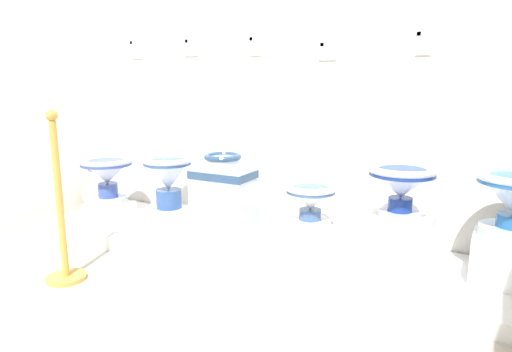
# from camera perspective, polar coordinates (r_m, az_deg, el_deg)

# --- Properties ---
(wall_back) EXTENTS (4.04, 0.06, 3.06)m
(wall_back) POSITION_cam_1_polar(r_m,az_deg,el_deg) (3.27, 4.86, 18.85)
(wall_back) COLOR silver
(wall_back) RESTS_ON ground_plane
(display_platform) EXTENTS (3.31, 0.80, 0.09)m
(display_platform) POSITION_cam_1_polar(r_m,az_deg,el_deg) (3.04, 0.93, -9.04)
(display_platform) COLOR white
(display_platform) RESTS_ON ground_plane
(plinth_block_leftmost) EXTENTS (0.29, 0.28, 0.09)m
(plinth_block_leftmost) POSITION_cam_1_polar(r_m,az_deg,el_deg) (3.80, -17.56, -3.84)
(plinth_block_leftmost) COLOR white
(plinth_block_leftmost) RESTS_ON display_platform
(antique_toilet_leftmost) EXTENTS (0.40, 0.40, 0.35)m
(antique_toilet_leftmost) POSITION_cam_1_polar(r_m,az_deg,el_deg) (3.73, -17.84, 0.42)
(antique_toilet_leftmost) COLOR #A9B4D6
(antique_toilet_leftmost) RESTS_ON plinth_block_leftmost
(plinth_block_squat_floral) EXTENTS (0.32, 0.29, 0.06)m
(plinth_block_squat_floral) POSITION_cam_1_polar(r_m,az_deg,el_deg) (3.50, -10.56, -5.10)
(plinth_block_squat_floral) COLOR white
(plinth_block_squat_floral) RESTS_ON display_platform
(antique_toilet_squat_floral) EXTENTS (0.36, 0.36, 0.43)m
(antique_toilet_squat_floral) POSITION_cam_1_polar(r_m,az_deg,el_deg) (3.43, -10.75, -0.23)
(antique_toilet_squat_floral) COLOR silver
(antique_toilet_squat_floral) RESTS_ON plinth_block_squat_floral
(plinth_block_pale_glazed) EXTENTS (0.36, 0.37, 0.09)m
(plinth_block_pale_glazed) POSITION_cam_1_polar(r_m,az_deg,el_deg) (3.12, -3.97, -6.73)
(plinth_block_pale_glazed) COLOR white
(plinth_block_pale_glazed) RESTS_ON display_platform
(antique_toilet_pale_glazed) EXTENTS (0.39, 0.25, 0.47)m
(antique_toilet_pale_glazed) POSITION_cam_1_polar(r_m,az_deg,el_deg) (3.04, -4.04, -1.72)
(antique_toilet_pale_glazed) COLOR silver
(antique_toilet_pale_glazed) RESTS_ON plinth_block_pale_glazed
(plinth_block_broad_patterned) EXTENTS (0.40, 0.32, 0.11)m
(plinth_block_broad_patterned) POSITION_cam_1_polar(r_m,az_deg,el_deg) (2.98, 6.58, -7.50)
(plinth_block_broad_patterned) COLOR white
(plinth_block_broad_patterned) RESTS_ON display_platform
(antique_toilet_broad_patterned) EXTENTS (0.33, 0.33, 0.29)m
(antique_toilet_broad_patterned) POSITION_cam_1_polar(r_m,az_deg,el_deg) (2.90, 6.70, -2.99)
(antique_toilet_broad_patterned) COLOR white
(antique_toilet_broad_patterned) RESTS_ON plinth_block_broad_patterned
(plinth_block_central_ornate) EXTENTS (0.35, 0.33, 0.27)m
(plinth_block_central_ornate) POSITION_cam_1_polar(r_m,az_deg,el_deg) (2.78, 16.99, -7.66)
(plinth_block_central_ornate) COLOR white
(plinth_block_central_ornate) RESTS_ON display_platform
(antique_toilet_central_ornate) EXTENTS (0.38, 0.38, 0.30)m
(antique_toilet_central_ornate) POSITION_cam_1_polar(r_m,az_deg,el_deg) (2.69, 17.44, -0.76)
(antique_toilet_central_ornate) COLOR #A9B7E1
(antique_toilet_central_ornate) RESTS_ON plinth_block_central_ornate
(plinth_block_tall_cobalt) EXTENTS (0.35, 0.31, 0.24)m
(plinth_block_tall_cobalt) POSITION_cam_1_polar(r_m,az_deg,el_deg) (2.76, 28.54, -9.08)
(plinth_block_tall_cobalt) COLOR white
(plinth_block_tall_cobalt) RESTS_ON display_platform
(info_placard_first) EXTENTS (0.14, 0.01, 0.16)m
(info_placard_first) POSITION_cam_1_polar(r_m,az_deg,el_deg) (3.98, -14.56, 14.91)
(info_placard_first) COLOR white
(info_placard_second) EXTENTS (0.14, 0.01, 0.14)m
(info_placard_second) POSITION_cam_1_polar(r_m,az_deg,el_deg) (3.64, -7.93, 15.48)
(info_placard_second) COLOR white
(info_placard_third) EXTENTS (0.09, 0.01, 0.14)m
(info_placard_third) POSITION_cam_1_polar(r_m,az_deg,el_deg) (3.35, -0.14, 15.80)
(info_placard_third) COLOR white
(info_placard_fourth) EXTENTS (0.12, 0.01, 0.12)m
(info_placard_fourth) POSITION_cam_1_polar(r_m,az_deg,el_deg) (3.13, 8.76, 15.03)
(info_placard_fourth) COLOR white
(info_placard_fifth) EXTENTS (0.09, 0.01, 0.15)m
(info_placard_fifth) POSITION_cam_1_polar(r_m,az_deg,el_deg) (2.99, 19.87, 15.28)
(info_placard_fifth) COLOR white
(decorative_vase_companion) EXTENTS (0.25, 0.25, 0.39)m
(decorative_vase_companion) POSITION_cam_1_polar(r_m,az_deg,el_deg) (4.20, -18.86, -2.04)
(decorative_vase_companion) COLOR navy
(decorative_vase_companion) RESTS_ON ground_plane
(stanchion_post_near_left) EXTENTS (0.22, 0.22, 0.97)m
(stanchion_post_near_left) POSITION_cam_1_polar(r_m,az_deg,el_deg) (2.84, -22.74, -5.66)
(stanchion_post_near_left) COLOR gold
(stanchion_post_near_left) RESTS_ON ground_plane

